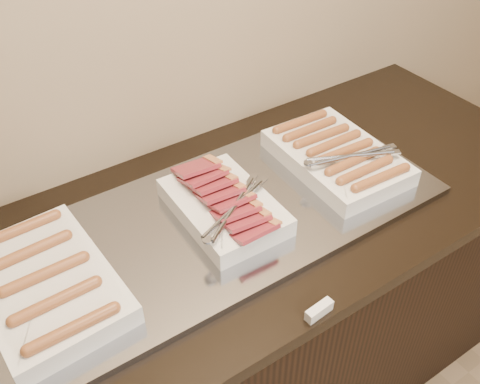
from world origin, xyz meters
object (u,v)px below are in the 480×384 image
at_px(warming_tray, 211,223).
at_px(dish_center, 224,205).
at_px(counter, 220,330).
at_px(dish_left, 45,284).
at_px(dish_right, 337,156).

height_order(warming_tray, dish_center, dish_center).
bearing_deg(dish_center, counter, 169.50).
bearing_deg(warming_tray, dish_left, 180.00).
bearing_deg(counter, dish_right, -0.51).
relative_size(warming_tray, dish_right, 3.06).
xyz_separation_m(warming_tray, dish_right, (0.41, -0.00, 0.04)).
distance_m(counter, warming_tray, 0.46).
relative_size(dish_left, dish_center, 1.17).
relative_size(dish_left, dish_right, 1.03).
bearing_deg(warming_tray, counter, 0.00).
bearing_deg(dish_right, dish_left, -177.99).
distance_m(warming_tray, dish_left, 0.41).
bearing_deg(counter, dish_center, -11.58).
bearing_deg(dish_center, dish_right, 1.28).
bearing_deg(counter, dish_left, 180.00).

